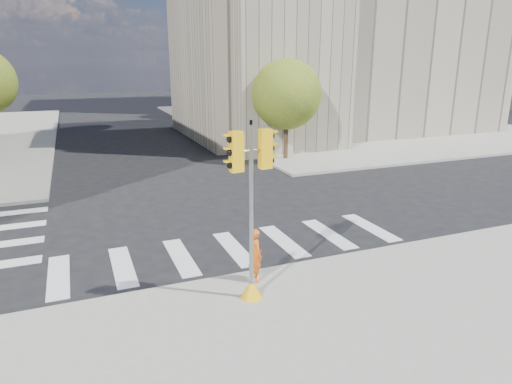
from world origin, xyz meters
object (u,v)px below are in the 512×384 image
lamp_far (210,76)px  traffic_signal (251,227)px  photographer (256,255)px  lamp_near (268,82)px

lamp_far → traffic_signal: lamp_far is taller
photographer → lamp_near: bearing=-27.1°
lamp_near → traffic_signal: 21.53m
photographer → traffic_signal: bearing=149.2°
lamp_near → traffic_signal: size_ratio=1.78×
lamp_far → photographer: 33.87m
lamp_near → photographer: size_ratio=5.36×
lamp_near → lamp_far: bearing=90.0°
lamp_far → traffic_signal: (-8.84, -33.47, -2.50)m
lamp_far → traffic_signal: 34.71m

